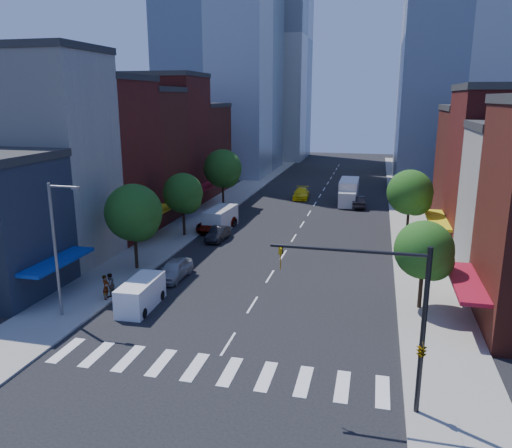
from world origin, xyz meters
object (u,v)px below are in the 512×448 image
at_px(taxi, 301,194).
at_px(traffic_car_oncoming, 358,202).
at_px(pedestrian_near, 106,287).
at_px(parked_car_front, 174,269).
at_px(pedestrian_far, 110,285).
at_px(box_truck, 349,192).
at_px(parked_car_third, 216,223).
at_px(cargo_van_far, 220,219).
at_px(parked_car_rear, 223,215).
at_px(cargo_van_near, 140,295).
at_px(parked_car_second, 218,234).
at_px(traffic_car_far, 349,185).

bearing_deg(taxi, traffic_car_oncoming, -30.27).
relative_size(traffic_car_oncoming, pedestrian_near, 2.65).
bearing_deg(parked_car_front, pedestrian_far, -119.84).
bearing_deg(traffic_car_oncoming, taxi, -31.71).
xyz_separation_m(parked_car_front, pedestrian_far, (-3.00, -4.92, 0.24)).
height_order(box_truck, pedestrian_near, box_truck).
relative_size(parked_car_third, taxi, 1.11).
distance_m(parked_car_front, cargo_van_far, 16.13).
bearing_deg(pedestrian_near, parked_car_front, -35.82).
xyz_separation_m(parked_car_rear, cargo_van_far, (0.83, -3.74, 0.50)).
xyz_separation_m(cargo_van_near, pedestrian_far, (-3.01, 1.16, 0.03)).
relative_size(cargo_van_far, box_truck, 0.71).
bearing_deg(pedestrian_near, pedestrian_far, -7.00).
height_order(parked_car_front, box_truck, box_truck).
bearing_deg(parked_car_front, cargo_van_far, 95.70).
bearing_deg(parked_car_third, pedestrian_far, -86.41).
xyz_separation_m(parked_car_second, traffic_car_oncoming, (13.43, 19.75, 0.09)).
bearing_deg(parked_car_rear, box_truck, 45.71).
relative_size(taxi, traffic_car_oncoming, 1.10).
bearing_deg(parked_car_front, parked_car_second, 91.53).
relative_size(taxi, traffic_car_far, 1.15).
bearing_deg(pedestrian_far, box_truck, 174.16).
xyz_separation_m(cargo_van_far, traffic_car_oncoming, (14.61, 15.29, -0.39)).
distance_m(parked_car_third, traffic_car_oncoming, 21.83).
distance_m(parked_car_front, parked_car_rear, 19.92).
bearing_deg(pedestrian_near, traffic_car_oncoming, -31.05).
distance_m(parked_car_third, cargo_van_far, 0.82).
bearing_deg(parked_car_second, traffic_car_far, 73.17).
height_order(cargo_van_near, traffic_car_oncoming, cargo_van_near).
relative_size(parked_car_front, pedestrian_far, 2.62).
bearing_deg(parked_car_rear, cargo_van_far, -76.77).
bearing_deg(box_truck, parked_car_second, -118.47).
xyz_separation_m(taxi, pedestrian_near, (-8.06, -41.00, 0.29)).
relative_size(parked_car_third, traffic_car_oncoming, 1.22).
distance_m(cargo_van_far, box_truck, 22.05).
bearing_deg(box_truck, taxi, 165.56).
xyz_separation_m(parked_car_second, parked_car_rear, (-2.00, 8.20, -0.01)).
relative_size(box_truck, pedestrian_near, 4.48).
bearing_deg(pedestrian_near, taxi, -18.13).
height_order(parked_car_second, traffic_car_far, traffic_car_far).
relative_size(parked_car_rear, pedestrian_far, 2.71).
bearing_deg(box_truck, traffic_car_far, 92.99).
bearing_deg(traffic_car_oncoming, traffic_car_far, -86.57).
xyz_separation_m(cargo_van_far, pedestrian_far, (-1.83, -21.00, -0.16)).
bearing_deg(parked_car_second, parked_car_front, -88.03).
bearing_deg(taxi, cargo_van_far, -111.49).
distance_m(taxi, box_truck, 7.18).
bearing_deg(parked_car_rear, pedestrian_near, -91.52).
height_order(parked_car_third, parked_car_rear, parked_car_third).
relative_size(cargo_van_near, taxi, 0.90).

